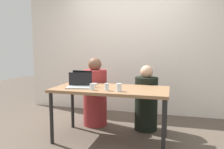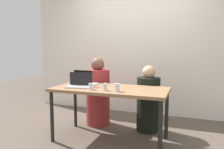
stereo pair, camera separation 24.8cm
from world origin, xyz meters
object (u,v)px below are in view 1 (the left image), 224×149
Objects in this scene: person_on_right at (146,101)px; laptop_back_left at (85,82)px; person_on_left at (95,95)px; water_glass_left at (92,87)px; laptop_front_left at (79,84)px; water_glass_center at (107,87)px; water_glass_right at (119,88)px.

person_on_right reaches higher than laptop_back_left.
person_on_left reaches higher than laptop_back_left.
person_on_left is at bearing 107.45° from water_glass_left.
water_glass_center is at bearing -26.51° from laptop_front_left.
water_glass_right is at bearing 141.86° from person_on_left.
water_glass_left is (-0.20, -0.01, -0.00)m from water_glass_center.
person_on_left is 0.54m from laptop_back_left.
water_glass_right is (0.60, -0.77, 0.29)m from person_on_left.
water_glass_right is 1.17× the size of water_glass_left.
laptop_front_left is (-0.87, -0.64, 0.34)m from person_on_right.
water_glass_center is 1.10× the size of water_glass_left.
person_on_left is 0.86m from water_glass_left.
water_glass_right is at bearing 82.77° from person_on_right.
person_on_left is at bearing -87.85° from laptop_back_left.
water_glass_center is 0.16m from water_glass_right.
laptop_back_left is (-0.00, -0.45, 0.29)m from person_on_left.
water_glass_right is (0.60, -0.32, -0.01)m from laptop_back_left.
laptop_front_left is at bearing 168.12° from water_glass_right.
person_on_right is 1.05m from water_glass_left.
water_glass_right is 0.36m from water_glass_left.
water_glass_right is at bearing 0.91° from water_glass_left.
water_glass_right is at bearing 154.47° from laptop_back_left.
laptop_front_left is 3.89× the size of water_glass_center.
laptop_front_left is 0.62m from water_glass_right.
water_glass_right reaches higher than water_glass_left.
person_on_right is at bearing -166.35° from person_on_left.
laptop_front_left is at bearing 164.72° from water_glass_center.
person_on_right is (0.87, 0.00, -0.05)m from person_on_left.
person_on_left is 1.11× the size of person_on_right.
person_on_right is 3.35× the size of laptop_back_left.
water_glass_center is 0.20m from water_glass_left.
water_glass_center is 0.94× the size of water_glass_right.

